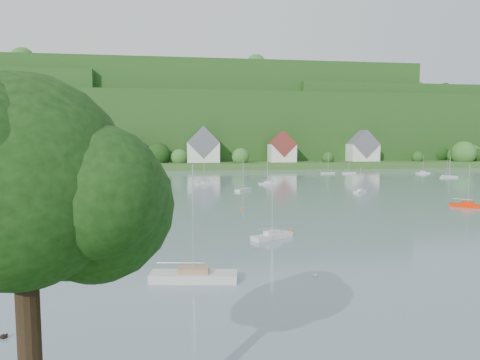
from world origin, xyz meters
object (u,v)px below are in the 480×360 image
object	(u,v)px
near_sailboat_1	(44,238)
near_sailboat_2	(194,275)
near_sailboat_6	(9,231)
near_sailboat_5	(468,205)
near_sailboat_3	(272,235)

from	to	relation	value
near_sailboat_1	near_sailboat_2	size ratio (longest dim) A/B	0.71
near_sailboat_2	near_sailboat_6	size ratio (longest dim) A/B	1.13
near_sailboat_5	near_sailboat_3	bearing A→B (deg)	-114.10
near_sailboat_3	near_sailboat_6	distance (m)	36.25
near_sailboat_1	near_sailboat_5	xyz separation A→B (m)	(73.25, 18.70, 0.03)
near_sailboat_5	near_sailboat_6	size ratio (longest dim) A/B	0.90
near_sailboat_3	near_sailboat_2	bearing A→B (deg)	-153.38
near_sailboat_2	near_sailboat_3	size ratio (longest dim) A/B	1.32
near_sailboat_2	near_sailboat_5	xyz separation A→B (m)	(54.50, 36.77, -0.07)
near_sailboat_2	near_sailboat_3	distance (m)	18.92
near_sailboat_6	near_sailboat_2	bearing A→B (deg)	-63.05
near_sailboat_2	near_sailboat_6	distance (m)	33.68
near_sailboat_1	near_sailboat_3	size ratio (longest dim) A/B	0.93
near_sailboat_2	near_sailboat_3	bearing A→B (deg)	64.24
near_sailboat_5	near_sailboat_2	bearing A→B (deg)	-105.84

